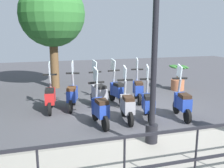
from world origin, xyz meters
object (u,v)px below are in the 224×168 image
scooter_near_3 (100,108)px  tree_distant (52,14)px  scooter_far_2 (99,93)px  scooter_far_4 (50,97)px  scooter_far_0 (138,89)px  scooter_near_0 (182,102)px  potted_palm (178,80)px  scooter_near_1 (148,103)px  scooter_far_3 (72,94)px  scooter_far_1 (117,90)px  lamp_post_near (154,58)px  scooter_near_2 (127,105)px

scooter_near_3 → tree_distant: bearing=4.0°
scooter_far_2 → scooter_near_3: bearing=156.2°
scooter_far_2 → scooter_far_4: 1.58m
scooter_far_0 → scooter_near_0: bearing=-150.0°
potted_palm → scooter_far_0: 2.61m
scooter_near_1 → scooter_far_3: same height
scooter_near_3 → scooter_far_1: 2.09m
scooter_far_4 → scooter_far_3: bearing=-78.7°
tree_distant → scooter_near_3: (-4.92, -0.87, -2.67)m
lamp_post_near → scooter_near_3: bearing=25.3°
scooter_near_0 → scooter_far_3: same height
scooter_far_0 → scooter_far_1: size_ratio=1.00×
scooter_near_1 → scooter_far_1: size_ratio=1.00×
potted_palm → scooter_far_0: scooter_far_0 is taller
scooter_far_3 → scooter_far_1: bearing=-70.1°
lamp_post_near → scooter_near_0: 2.68m
potted_palm → scooter_far_1: bearing=112.0°
tree_distant → scooter_far_2: 4.38m
lamp_post_near → scooter_far_2: (3.28, 0.40, -1.48)m
potted_palm → scooter_near_1: (-2.99, 2.71, 0.04)m
potted_palm → scooter_near_3: scooter_near_3 is taller
scooter_near_2 → scooter_far_2: 1.63m
scooter_far_0 → scooter_far_3: 2.36m
scooter_near_2 → scooter_far_1: (1.70, -0.24, 0.00)m
scooter_near_0 → scooter_near_2: size_ratio=1.00×
scooter_near_2 → scooter_near_0: bearing=-91.6°
scooter_near_3 → scooter_near_2: bearing=-88.1°
scooter_near_0 → scooter_near_1: bearing=89.8°
scooter_near_2 → scooter_far_3: same height
scooter_near_0 → scooter_far_2: size_ratio=1.00×
scooter_near_0 → scooter_near_3: 2.42m
scooter_far_1 → scooter_near_2: bearing=162.7°
scooter_near_1 → scooter_far_0: (1.79, -0.40, 0.00)m
scooter_far_4 → potted_palm: bearing=-68.7°
scooter_near_2 → scooter_far_0: 2.02m
potted_palm → scooter_far_3: bearing=106.6°
scooter_near_1 → scooter_near_2: same height
scooter_near_1 → scooter_far_2: same height
lamp_post_near → tree_distant: 6.82m
scooter_near_0 → scooter_far_3: (1.76, 2.94, 0.00)m
scooter_near_3 → scooter_far_3: same height
scooter_far_2 → scooter_far_4: size_ratio=1.00×
tree_distant → scooter_near_1: (-4.86, -2.29, -2.67)m
potted_palm → scooter_far_3: scooter_far_3 is taller
scooter_near_1 → scooter_far_0: bearing=2.7°
tree_distant → scooter_far_2: size_ratio=2.97×
potted_palm → scooter_far_3: 4.86m
scooter_near_2 → scooter_far_4: (1.49, 2.02, 0.00)m
scooter_far_0 → scooter_far_1: (-0.04, 0.78, 0.00)m
potted_palm → scooter_near_1: bearing=137.8°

